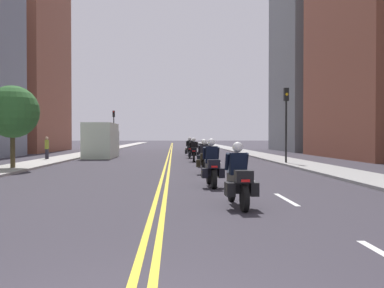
{
  "coord_description": "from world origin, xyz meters",
  "views": [
    {
      "loc": [
        0.36,
        -3.9,
        1.73
      ],
      "look_at": [
        1.69,
        27.61,
        1.19
      ],
      "focal_mm": 41.05,
      "sensor_mm": 36.0,
      "label": 1
    }
  ],
  "objects_px": {
    "motorcycle_2": "(204,160)",
    "street_tree_1": "(12,112)",
    "motorcycle_6": "(190,148)",
    "traffic_light_near": "(286,112)",
    "pedestrian_0": "(47,148)",
    "motorcycle_1": "(212,168)",
    "motorcycle_5": "(190,150)",
    "motorcycle_4": "(194,152)",
    "motorcycle_0": "(238,181)",
    "parked_truck": "(102,142)",
    "traffic_light_far": "(114,123)",
    "motorcycle_3": "(203,155)"
  },
  "relations": [
    {
      "from": "motorcycle_4",
      "to": "pedestrian_0",
      "type": "relative_size",
      "value": 1.34
    },
    {
      "from": "motorcycle_0",
      "to": "motorcycle_4",
      "type": "relative_size",
      "value": 0.98
    },
    {
      "from": "motorcycle_5",
      "to": "traffic_light_far",
      "type": "distance_m",
      "value": 23.49
    },
    {
      "from": "motorcycle_2",
      "to": "motorcycle_3",
      "type": "xyz_separation_m",
      "value": [
        0.28,
        4.82,
        0.0
      ]
    },
    {
      "from": "motorcycle_5",
      "to": "parked_truck",
      "type": "relative_size",
      "value": 0.34
    },
    {
      "from": "motorcycle_4",
      "to": "street_tree_1",
      "type": "distance_m",
      "value": 12.32
    },
    {
      "from": "motorcycle_0",
      "to": "motorcycle_5",
      "type": "distance_m",
      "value": 24.47
    },
    {
      "from": "motorcycle_2",
      "to": "motorcycle_4",
      "type": "relative_size",
      "value": 0.98
    },
    {
      "from": "pedestrian_0",
      "to": "motorcycle_5",
      "type": "bearing_deg",
      "value": -75.31
    },
    {
      "from": "motorcycle_1",
      "to": "street_tree_1",
      "type": "bearing_deg",
      "value": 138.62
    },
    {
      "from": "motorcycle_4",
      "to": "traffic_light_near",
      "type": "xyz_separation_m",
      "value": [
        5.55,
        -3.42,
        2.6
      ]
    },
    {
      "from": "motorcycle_3",
      "to": "traffic_light_far",
      "type": "bearing_deg",
      "value": 108.12
    },
    {
      "from": "motorcycle_0",
      "to": "pedestrian_0",
      "type": "relative_size",
      "value": 1.32
    },
    {
      "from": "street_tree_1",
      "to": "motorcycle_3",
      "type": "bearing_deg",
      "value": 11.65
    },
    {
      "from": "motorcycle_4",
      "to": "pedestrian_0",
      "type": "height_order",
      "value": "pedestrian_0"
    },
    {
      "from": "motorcycle_2",
      "to": "street_tree_1",
      "type": "bearing_deg",
      "value": 166.74
    },
    {
      "from": "traffic_light_far",
      "to": "parked_truck",
      "type": "bearing_deg",
      "value": -84.95
    },
    {
      "from": "street_tree_1",
      "to": "motorcycle_6",
      "type": "bearing_deg",
      "value": 60.41
    },
    {
      "from": "motorcycle_1",
      "to": "traffic_light_near",
      "type": "height_order",
      "value": "traffic_light_near"
    },
    {
      "from": "motorcycle_0",
      "to": "pedestrian_0",
      "type": "distance_m",
      "value": 23.77
    },
    {
      "from": "motorcycle_2",
      "to": "motorcycle_6",
      "type": "bearing_deg",
      "value": 92.42
    },
    {
      "from": "motorcycle_2",
      "to": "pedestrian_0",
      "type": "bearing_deg",
      "value": 134.6
    },
    {
      "from": "motorcycle_4",
      "to": "pedestrian_0",
      "type": "bearing_deg",
      "value": 173.01
    },
    {
      "from": "motorcycle_2",
      "to": "motorcycle_5",
      "type": "bearing_deg",
      "value": 93.03
    },
    {
      "from": "traffic_light_near",
      "to": "street_tree_1",
      "type": "xyz_separation_m",
      "value": [
        -15.25,
        -3.79,
        -0.26
      ]
    },
    {
      "from": "motorcycle_1",
      "to": "motorcycle_6",
      "type": "height_order",
      "value": "motorcycle_1"
    },
    {
      "from": "motorcycle_4",
      "to": "motorcycle_5",
      "type": "height_order",
      "value": "motorcycle_5"
    },
    {
      "from": "motorcycle_2",
      "to": "motorcycle_3",
      "type": "height_order",
      "value": "motorcycle_2"
    },
    {
      "from": "motorcycle_0",
      "to": "motorcycle_1",
      "type": "distance_m",
      "value": 4.35
    },
    {
      "from": "traffic_light_near",
      "to": "parked_truck",
      "type": "distance_m",
      "value": 16.09
    },
    {
      "from": "pedestrian_0",
      "to": "traffic_light_far",
      "type": "bearing_deg",
      "value": -5.88
    },
    {
      "from": "traffic_light_far",
      "to": "motorcycle_2",
      "type": "bearing_deg",
      "value": -75.98
    },
    {
      "from": "motorcycle_4",
      "to": "motorcycle_2",
      "type": "bearing_deg",
      "value": -87.66
    },
    {
      "from": "motorcycle_1",
      "to": "traffic_light_far",
      "type": "relative_size",
      "value": 0.44
    },
    {
      "from": "traffic_light_far",
      "to": "pedestrian_0",
      "type": "distance_m",
      "value": 24.94
    },
    {
      "from": "motorcycle_5",
      "to": "motorcycle_6",
      "type": "xyz_separation_m",
      "value": [
        0.17,
        5.06,
        -0.03
      ]
    },
    {
      "from": "traffic_light_far",
      "to": "motorcycle_4",
      "type": "bearing_deg",
      "value": -71.08
    },
    {
      "from": "motorcycle_3",
      "to": "parked_truck",
      "type": "relative_size",
      "value": 0.35
    },
    {
      "from": "motorcycle_5",
      "to": "pedestrian_0",
      "type": "height_order",
      "value": "pedestrian_0"
    },
    {
      "from": "motorcycle_2",
      "to": "pedestrian_0",
      "type": "xyz_separation_m",
      "value": [
        -10.53,
        11.66,
        0.24
      ]
    },
    {
      "from": "pedestrian_0",
      "to": "parked_truck",
      "type": "distance_m",
      "value": 5.47
    },
    {
      "from": "motorcycle_0",
      "to": "motorcycle_6",
      "type": "bearing_deg",
      "value": 87.21
    },
    {
      "from": "motorcycle_6",
      "to": "parked_truck",
      "type": "bearing_deg",
      "value": -150.08
    },
    {
      "from": "motorcycle_4",
      "to": "street_tree_1",
      "type": "xyz_separation_m",
      "value": [
        -9.7,
        -7.21,
        2.34
      ]
    },
    {
      "from": "motorcycle_1",
      "to": "street_tree_1",
      "type": "height_order",
      "value": "street_tree_1"
    },
    {
      "from": "motorcycle_0",
      "to": "traffic_light_far",
      "type": "bearing_deg",
      "value": 98.35
    },
    {
      "from": "motorcycle_5",
      "to": "pedestrian_0",
      "type": "bearing_deg",
      "value": -160.54
    },
    {
      "from": "parked_truck",
      "to": "motorcycle_4",
      "type": "bearing_deg",
      "value": -39.96
    },
    {
      "from": "motorcycle_6",
      "to": "traffic_light_near",
      "type": "bearing_deg",
      "value": -65.81
    },
    {
      "from": "motorcycle_3",
      "to": "pedestrian_0",
      "type": "xyz_separation_m",
      "value": [
        -10.81,
        6.84,
        0.24
      ]
    }
  ]
}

